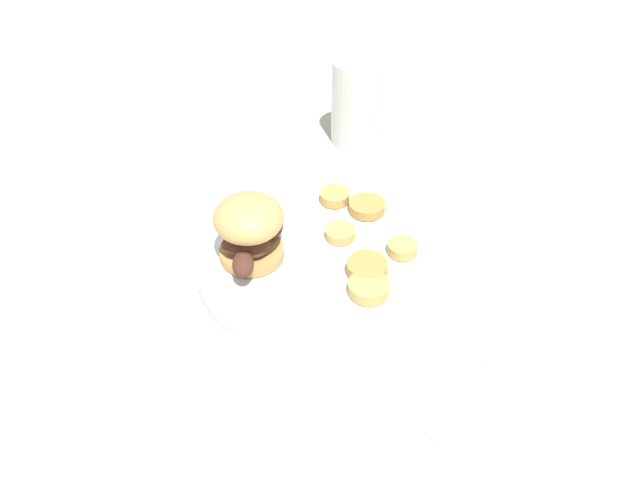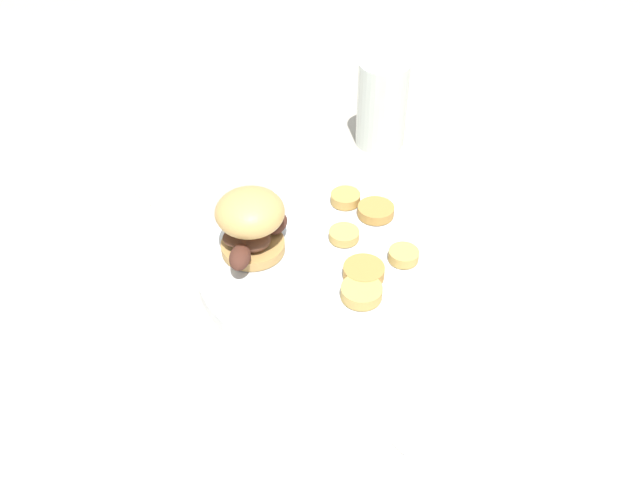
# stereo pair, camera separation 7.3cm
# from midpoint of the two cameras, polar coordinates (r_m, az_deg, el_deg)

# --- Properties ---
(ground_plane) EXTENTS (4.00, 4.00, 0.00)m
(ground_plane) POSITION_cam_midpoint_polar(r_m,az_deg,el_deg) (0.76, 2.75, -2.67)
(ground_plane) COLOR #B2A899
(dinner_plate) EXTENTS (0.30, 0.30, 0.02)m
(dinner_plate) POSITION_cam_midpoint_polar(r_m,az_deg,el_deg) (0.75, 2.78, -2.06)
(dinner_plate) COLOR white
(dinner_plate) RESTS_ON ground_plane
(sandwich) EXTENTS (0.10, 0.10, 0.08)m
(sandwich) POSITION_cam_midpoint_polar(r_m,az_deg,el_deg) (0.73, -3.49, 1.48)
(sandwich) COLOR tan
(sandwich) RESTS_ON dinner_plate
(potato_round_0) EXTENTS (0.04, 0.04, 0.01)m
(potato_round_0) POSITION_cam_midpoint_polar(r_m,az_deg,el_deg) (0.83, 4.88, 3.75)
(potato_round_0) COLOR tan
(potato_round_0) RESTS_ON dinner_plate
(potato_round_1) EXTENTS (0.04, 0.04, 0.01)m
(potato_round_1) POSITION_cam_midpoint_polar(r_m,az_deg,el_deg) (0.77, 4.93, 0.36)
(potato_round_1) COLOR tan
(potato_round_1) RESTS_ON dinner_plate
(potato_round_2) EXTENTS (0.04, 0.04, 0.01)m
(potato_round_2) POSITION_cam_midpoint_polar(r_m,az_deg,el_deg) (0.75, 10.43, -1.50)
(potato_round_2) COLOR tan
(potato_round_2) RESTS_ON dinner_plate
(potato_round_3) EXTENTS (0.05, 0.05, 0.01)m
(potato_round_3) POSITION_cam_midpoint_polar(r_m,az_deg,el_deg) (0.81, 7.71, 2.57)
(potato_round_3) COLOR #BC8942
(potato_round_3) RESTS_ON dinner_plate
(potato_round_4) EXTENTS (0.05, 0.05, 0.01)m
(potato_round_4) POSITION_cam_midpoint_polar(r_m,az_deg,el_deg) (0.72, 6.93, -3.02)
(potato_round_4) COLOR #BC8942
(potato_round_4) RESTS_ON dinner_plate
(potato_round_5) EXTENTS (0.05, 0.05, 0.01)m
(potato_round_5) POSITION_cam_midpoint_polar(r_m,az_deg,el_deg) (0.70, 6.83, -4.87)
(potato_round_5) COLOR tan
(potato_round_5) RESTS_ON dinner_plate
(fork) EXTENTS (0.16, 0.07, 0.00)m
(fork) POSITION_cam_midpoint_polar(r_m,az_deg,el_deg) (0.66, 15.75, -13.92)
(fork) COLOR silver
(fork) RESTS_ON ground_plane
(drinking_glass) EXTENTS (0.07, 0.07, 0.13)m
(drinking_glass) POSITION_cam_midpoint_polar(r_m,az_deg,el_deg) (0.97, 7.90, 12.09)
(drinking_glass) COLOR silver
(drinking_glass) RESTS_ON ground_plane
(napkin) EXTENTS (0.13, 0.11, 0.01)m
(napkin) POSITION_cam_midpoint_polar(r_m,az_deg,el_deg) (0.91, -10.93, 5.27)
(napkin) COLOR white
(napkin) RESTS_ON ground_plane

